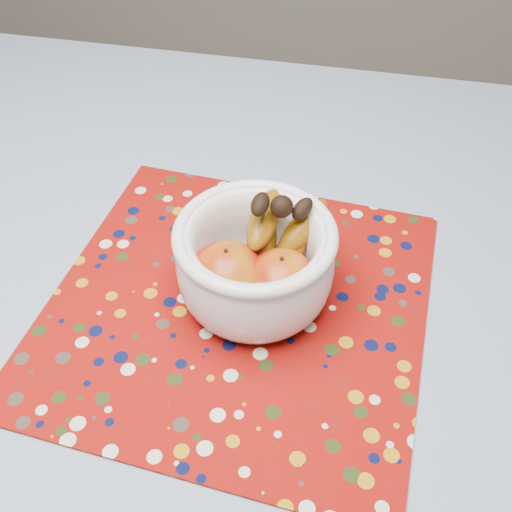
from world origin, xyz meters
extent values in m
cube|color=brown|center=(0.00, 0.00, 0.73)|extent=(1.20, 1.20, 0.04)
cylinder|color=brown|center=(-0.53, 0.53, 0.35)|extent=(0.06, 0.06, 0.71)
cylinder|color=brown|center=(0.53, 0.53, 0.35)|extent=(0.06, 0.06, 0.71)
cube|color=slate|center=(0.00, 0.00, 0.76)|extent=(1.32, 1.32, 0.01)
cube|color=maroon|center=(0.11, 0.03, 0.76)|extent=(0.49, 0.49, 0.00)
cylinder|color=white|center=(0.13, 0.05, 0.77)|extent=(0.10, 0.10, 0.01)
cylinder|color=white|center=(0.13, 0.05, 0.78)|extent=(0.14, 0.14, 0.01)
torus|color=white|center=(0.13, 0.05, 0.87)|extent=(0.19, 0.19, 0.02)
ellipsoid|color=#830605|center=(0.10, 0.03, 0.82)|extent=(0.09, 0.09, 0.08)
ellipsoid|color=#830605|center=(0.16, 0.03, 0.82)|extent=(0.08, 0.08, 0.08)
sphere|color=black|center=(0.15, 0.08, 0.89)|extent=(0.03, 0.03, 0.03)
camera|label=1|loc=(0.23, -0.43, 1.34)|focal=42.00mm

